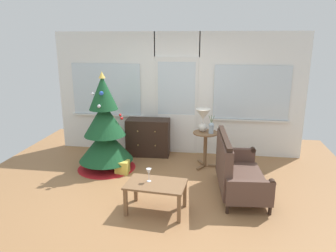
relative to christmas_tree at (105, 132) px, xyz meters
The scene contains 11 objects.
ground_plane 1.70m from the christmas_tree, 38.38° to the right, with size 6.76×6.76×0.00m, color #996B42.
back_wall_with_door 1.75m from the christmas_tree, 42.98° to the left, with size 5.20×0.14×2.55m.
christmas_tree is the anchor object (origin of this frame).
dresser_cabinet 1.10m from the christmas_tree, 52.33° to the left, with size 0.92×0.47×0.78m.
settee_sofa 2.50m from the christmas_tree, 15.59° to the right, with size 0.83×1.48×0.96m.
side_table 1.91m from the christmas_tree, 10.90° to the left, with size 0.50×0.48×0.69m.
table_lamp 1.87m from the christmas_tree, 12.47° to the left, with size 0.28×0.28×0.44m.
flower_vase 1.99m from the christmas_tree, ahead, with size 0.11×0.10×0.35m.
coffee_table 1.91m from the christmas_tree, 48.84° to the right, with size 0.88×0.58×0.43m.
wine_glass 1.78m from the christmas_tree, 50.47° to the right, with size 0.08×0.08×0.20m.
gift_box 0.73m from the christmas_tree, 28.57° to the right, with size 0.24×0.21×0.24m, color #D8C64C.
Camera 1 is at (0.83, -4.52, 2.42)m, focal length 34.10 mm.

